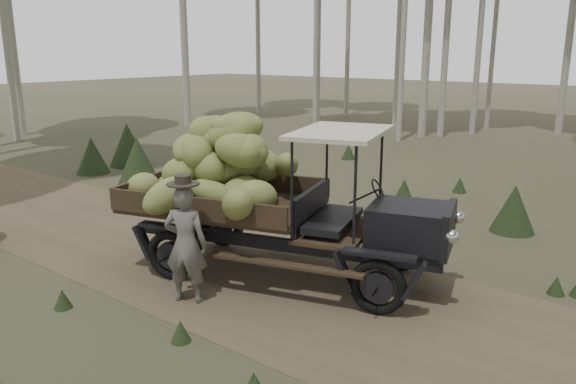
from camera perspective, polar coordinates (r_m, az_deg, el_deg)
name	(u,v)px	position (r m, az deg, el deg)	size (l,w,h in m)	color
ground	(305,292)	(8.96, 1.70, -10.13)	(120.00, 120.00, 0.00)	#473D2B
dirt_track	(305,292)	(8.95, 1.70, -10.11)	(70.00, 4.00, 0.01)	brown
banana_truck	(245,178)	(9.28, -4.43, 1.44)	(5.72, 3.56, 2.76)	black
farmer	(186,243)	(8.46, -10.35, -5.11)	(0.78, 0.68, 1.95)	#5A5853
undergrowth	(123,225)	(10.73, -16.41, -3.28)	(22.77, 22.23, 1.39)	#233319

